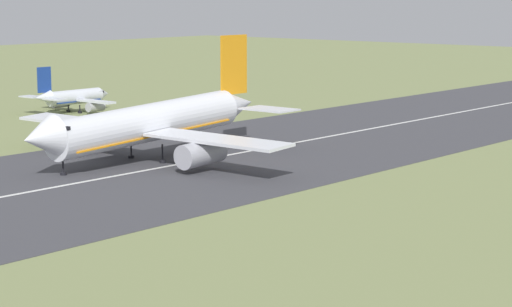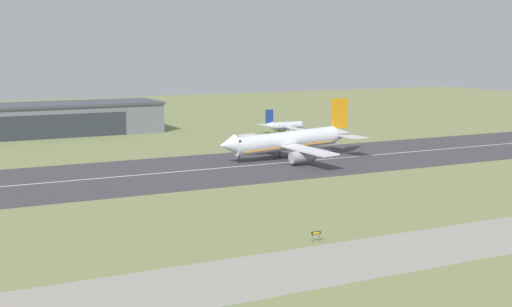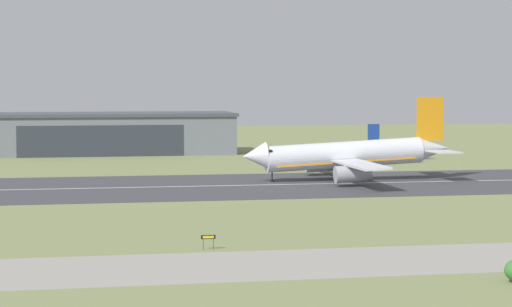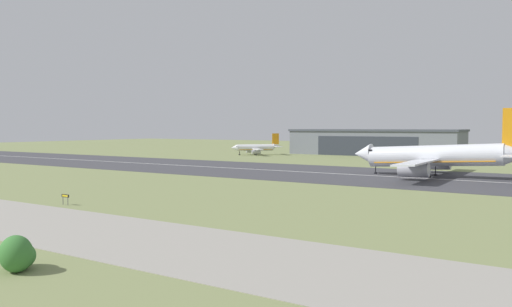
{
  "view_description": "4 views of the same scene",
  "coord_description": "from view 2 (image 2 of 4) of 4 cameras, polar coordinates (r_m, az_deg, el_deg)",
  "views": [
    {
      "loc": [
        -64.73,
        17.88,
        23.26
      ],
      "look_at": [
        -0.08,
        72.63,
        9.51
      ],
      "focal_mm": 70.0,
      "sensor_mm": 36.0,
      "label": 1
    },
    {
      "loc": [
        -70.04,
        -56.74,
        31.73
      ],
      "look_at": [
        -3.04,
        72.63,
        9.92
      ],
      "focal_mm": 50.0,
      "sensor_mm": 36.0,
      "label": 2
    },
    {
      "loc": [
        -25.53,
        -75.33,
        19.37
      ],
      "look_at": [
        0.75,
        60.26,
        9.83
      ],
      "focal_mm": 70.0,
      "sensor_mm": 36.0,
      "label": 3
    },
    {
      "loc": [
        59.01,
        -10.63,
        12.42
      ],
      "look_at": [
        11.0,
        65.14,
        7.68
      ],
      "focal_mm": 35.0,
      "sensor_mm": 36.0,
      "label": 4
    }
  ],
  "objects": [
    {
      "name": "ground_plane",
      "position": [
        136.63,
        4.32,
        -4.94
      ],
      "size": [
        666.9,
        666.9,
        0.0
      ],
      "primitive_type": "plane",
      "color": "#7A8451"
    },
    {
      "name": "runway_strip",
      "position": [
        185.8,
        -4.81,
        -1.34
      ],
      "size": [
        426.9,
        48.02,
        0.06
      ],
      "primitive_type": "cube",
      "color": "#3D3D42",
      "rests_on": "ground_plane"
    },
    {
      "name": "runway_centreline",
      "position": [
        185.79,
        -4.81,
        -1.33
      ],
      "size": [
        384.21,
        0.7,
        0.01
      ],
      "primitive_type": "cube",
      "color": "silver",
      "rests_on": "runway_strip"
    },
    {
      "name": "taxiway_road",
      "position": [
        114.97,
        11.59,
        -7.67
      ],
      "size": [
        320.17,
        17.73,
        0.05
      ],
      "primitive_type": "cube",
      "color": "gray",
      "rests_on": "ground_plane"
    },
    {
      "name": "hangar_building",
      "position": [
        270.72,
        -15.65,
        2.69
      ],
      "size": [
        75.03,
        25.74,
        11.49
      ],
      "color": "slate",
      "rests_on": "ground_plane"
    },
    {
      "name": "airplane_landing",
      "position": [
        203.27,
        2.5,
        0.98
      ],
      "size": [
        43.29,
        49.39,
        16.86
      ],
      "color": "silver",
      "rests_on": "ground_plane"
    },
    {
      "name": "airplane_parked_west",
      "position": [
        262.67,
        2.4,
        2.21
      ],
      "size": [
        18.11,
        20.93,
        9.29
      ],
      "color": "silver",
      "rests_on": "ground_plane"
    },
    {
      "name": "runway_sign",
      "position": [
        118.2,
        4.82,
        -6.42
      ],
      "size": [
        1.73,
        0.13,
        1.73
      ],
      "color": "#4C4C51",
      "rests_on": "ground_plane"
    }
  ]
}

